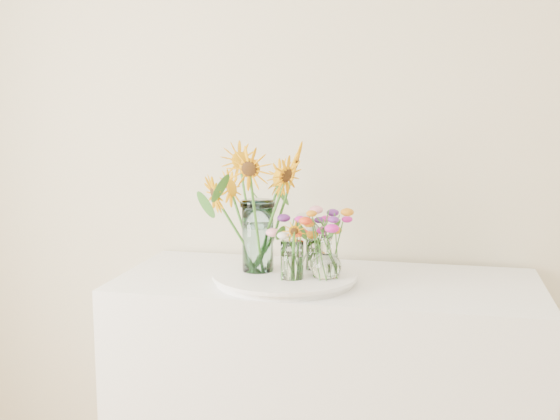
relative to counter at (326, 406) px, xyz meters
The scene contains 10 objects.
counter is the anchor object (origin of this frame).
tray 0.49m from the counter, 151.66° to the right, with size 0.45×0.45×0.03m, color white.
mason_jar 0.64m from the counter, 167.25° to the right, with size 0.10×0.10×0.24m, color #9ECDD4.
sunflower_bouquet 0.74m from the counter, 167.25° to the right, with size 0.59×0.59×0.46m, color #E59804, non-canonical shape.
small_vase_a 0.56m from the counter, 126.41° to the right, with size 0.07×0.07×0.13m, color white.
wildflower_posy_a 0.60m from the counter, 126.41° to the right, with size 0.18×0.18×0.22m, color orange, non-canonical shape.
small_vase_b 0.55m from the counter, 84.00° to the right, with size 0.10×0.10×0.14m, color white, non-canonical shape.
wildflower_posy_b 0.60m from the counter, 84.00° to the right, with size 0.23×0.23×0.23m, color orange, non-canonical shape.
small_vase_c 0.53m from the counter, 167.86° to the left, with size 0.06×0.06×0.11m, color white.
wildflower_posy_c 0.57m from the counter, 167.86° to the left, with size 0.19×0.19×0.20m, color orange, non-canonical shape.
Camera 1 is at (0.22, -0.33, 1.50)m, focal length 45.00 mm.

